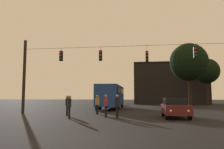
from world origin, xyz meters
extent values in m
plane|color=black|center=(0.00, 24.50, 0.00)|extent=(168.00, 168.00, 0.00)
cylinder|color=black|center=(-9.45, 12.02, 3.53)|extent=(0.28, 0.28, 7.06)
cylinder|color=black|center=(0.00, 12.02, 6.19)|extent=(18.89, 0.02, 0.02)
cylinder|color=black|center=(-5.78, 12.02, 6.04)|extent=(0.03, 0.03, 0.27)
cube|color=black|center=(-5.78, 12.02, 5.44)|extent=(0.26, 0.32, 0.95)
sphere|color=red|center=(-5.78, 11.84, 5.74)|extent=(0.20, 0.20, 0.20)
sphere|color=#5B3D0C|center=(-5.78, 11.84, 5.44)|extent=(0.20, 0.20, 0.20)
sphere|color=#0C4219|center=(-5.78, 11.84, 5.14)|extent=(0.20, 0.20, 0.20)
cylinder|color=black|center=(-1.99, 12.02, 6.01)|extent=(0.03, 0.03, 0.33)
cube|color=black|center=(-1.99, 12.02, 5.38)|extent=(0.26, 0.32, 0.95)
sphere|color=red|center=(-1.99, 11.84, 5.68)|extent=(0.20, 0.20, 0.20)
sphere|color=#5B3D0C|center=(-1.99, 11.84, 5.38)|extent=(0.20, 0.20, 0.20)
sphere|color=#0C4219|center=(-1.99, 11.84, 5.08)|extent=(0.20, 0.20, 0.20)
cylinder|color=black|center=(2.24, 12.02, 5.92)|extent=(0.03, 0.03, 0.52)
cube|color=black|center=(2.24, 12.02, 5.19)|extent=(0.26, 0.32, 0.95)
sphere|color=red|center=(2.24, 11.84, 5.49)|extent=(0.20, 0.20, 0.20)
sphere|color=#5B3D0C|center=(2.24, 11.84, 5.19)|extent=(0.20, 0.20, 0.20)
sphere|color=#0C4219|center=(2.24, 11.84, 4.89)|extent=(0.20, 0.20, 0.20)
cylinder|color=black|center=(6.40, 12.02, 6.05)|extent=(0.03, 0.03, 0.26)
cube|color=black|center=(6.40, 12.02, 5.45)|extent=(0.26, 0.32, 0.95)
sphere|color=red|center=(6.40, 11.84, 5.75)|extent=(0.20, 0.20, 0.20)
sphere|color=#5B3D0C|center=(6.40, 11.84, 5.45)|extent=(0.20, 0.20, 0.20)
sphere|color=#0C4219|center=(6.40, 11.84, 5.15)|extent=(0.20, 0.20, 0.20)
cube|color=navy|center=(-2.31, 21.39, 1.75)|extent=(2.67, 11.04, 2.50)
cube|color=black|center=(-2.31, 21.39, 2.36)|extent=(2.70, 10.38, 0.70)
cylinder|color=black|center=(-3.49, 25.33, 0.50)|extent=(0.30, 1.00, 1.00)
cylinder|color=black|center=(-1.27, 25.37, 0.50)|extent=(0.30, 1.00, 1.00)
cylinder|color=black|center=(-3.39, 19.17, 0.50)|extent=(0.30, 1.00, 1.00)
cylinder|color=black|center=(-1.17, 19.21, 0.50)|extent=(0.30, 1.00, 1.00)
cylinder|color=black|center=(-3.36, 17.19, 0.50)|extent=(0.30, 1.00, 1.00)
cylinder|color=black|center=(-1.14, 17.23, 0.50)|extent=(0.30, 1.00, 1.00)
cube|color=beige|center=(-2.37, 24.69, 2.36)|extent=(2.57, 0.84, 0.56)
cube|color=beige|center=(-2.27, 18.64, 2.36)|extent=(2.57, 0.84, 0.56)
cube|color=#511919|center=(4.26, 9.75, 0.66)|extent=(1.81, 4.30, 0.68)
cube|color=black|center=(4.26, 9.90, 1.26)|extent=(1.59, 2.33, 0.52)
cylinder|color=black|center=(5.06, 8.33, 0.32)|extent=(0.22, 0.64, 0.64)
cylinder|color=black|center=(3.48, 8.33, 0.32)|extent=(0.22, 0.64, 0.64)
cylinder|color=black|center=(5.05, 11.17, 0.32)|extent=(0.22, 0.64, 0.64)
cylinder|color=black|center=(3.47, 11.16, 0.32)|extent=(0.22, 0.64, 0.64)
sphere|color=white|center=(4.85, 7.65, 0.66)|extent=(0.18, 0.18, 0.18)
sphere|color=white|center=(3.69, 7.64, 0.66)|extent=(0.18, 0.18, 0.18)
cube|color=#2D2D33|center=(-3.91, 33.35, 0.66)|extent=(1.98, 4.37, 0.68)
cube|color=black|center=(-3.91, 33.20, 1.26)|extent=(1.68, 2.39, 0.52)
cylinder|color=black|center=(-4.63, 34.80, 0.32)|extent=(0.25, 0.65, 0.64)
cylinder|color=black|center=(-3.06, 34.73, 0.32)|extent=(0.25, 0.65, 0.64)
cylinder|color=black|center=(-4.75, 31.96, 0.32)|extent=(0.25, 0.65, 0.64)
cylinder|color=black|center=(-3.18, 31.90, 0.32)|extent=(0.25, 0.65, 0.64)
sphere|color=white|center=(-4.39, 35.47, 0.66)|extent=(0.18, 0.18, 0.18)
sphere|color=white|center=(-3.24, 35.42, 0.66)|extent=(0.18, 0.18, 0.18)
cylinder|color=black|center=(-3.52, 7.97, 0.42)|extent=(0.14, 0.14, 0.84)
cylinder|color=black|center=(-3.46, 7.82, 0.42)|extent=(0.14, 0.14, 0.84)
cube|color=black|center=(-3.49, 7.89, 1.15)|extent=(0.36, 0.42, 0.63)
sphere|color=#8C6B51|center=(-3.49, 7.89, 1.57)|extent=(0.23, 0.23, 0.23)
cylinder|color=black|center=(-0.10, 9.17, 0.43)|extent=(0.14, 0.14, 0.87)
cylinder|color=black|center=(-0.13, 9.01, 0.43)|extent=(0.14, 0.14, 0.87)
cube|color=black|center=(-0.11, 9.09, 1.20)|extent=(0.31, 0.40, 0.65)
sphere|color=#8C6B51|center=(-0.11, 9.09, 1.64)|extent=(0.24, 0.24, 0.24)
cylinder|color=black|center=(-4.49, 10.23, 0.42)|extent=(0.14, 0.14, 0.84)
cylinder|color=black|center=(-4.52, 10.39, 0.42)|extent=(0.14, 0.14, 0.84)
cube|color=black|center=(-4.50, 10.31, 1.16)|extent=(0.30, 0.40, 0.63)
sphere|color=#8C6B51|center=(-4.50, 10.31, 1.59)|extent=(0.23, 0.23, 0.23)
cylinder|color=black|center=(-2.33, 12.16, 0.43)|extent=(0.14, 0.14, 0.86)
cylinder|color=black|center=(-2.29, 12.32, 0.43)|extent=(0.14, 0.14, 0.86)
cube|color=#997F4C|center=(-2.31, 12.24, 1.19)|extent=(0.34, 0.41, 0.65)
sphere|color=#8C6B51|center=(-2.31, 12.24, 1.63)|extent=(0.23, 0.23, 0.23)
cylinder|color=black|center=(-1.06, 9.36, 0.43)|extent=(0.14, 0.14, 0.87)
cylinder|color=black|center=(-1.04, 9.52, 0.43)|extent=(0.14, 0.14, 0.87)
cube|color=maroon|center=(-1.05, 9.44, 1.19)|extent=(0.28, 0.39, 0.65)
sphere|color=#8C6B51|center=(-1.05, 9.44, 1.63)|extent=(0.23, 0.23, 0.23)
cube|color=black|center=(7.54, 44.21, 4.10)|extent=(15.01, 12.88, 8.19)
cube|color=black|center=(7.54, 44.21, 8.44)|extent=(15.01, 12.88, 0.50)
cylinder|color=black|center=(8.01, 22.91, 2.22)|extent=(0.40, 0.40, 4.45)
sphere|color=black|center=(8.01, 22.91, 6.23)|extent=(5.08, 5.08, 5.08)
cylinder|color=black|center=(13.26, 33.87, 2.31)|extent=(0.38, 0.38, 4.61)
sphere|color=black|center=(13.26, 33.87, 6.17)|extent=(4.46, 4.46, 4.46)
camera|label=1|loc=(1.86, -8.06, 1.63)|focal=35.99mm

